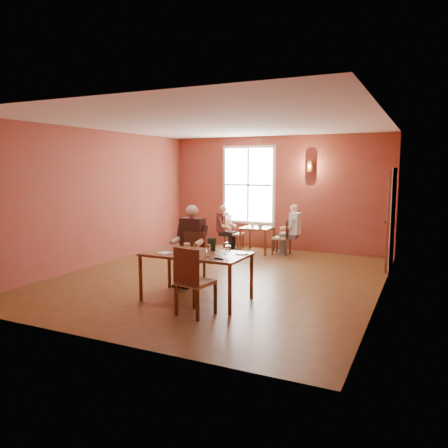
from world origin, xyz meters
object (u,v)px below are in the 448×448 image
at_px(chair_diner_main, 190,260).
at_px(chair_empty, 196,281).
at_px(diner_main, 189,249).
at_px(chair_diner_white, 282,237).
at_px(main_table, 196,276).
at_px(second_table, 257,240).
at_px(chair_diner_maroon, 234,233).
at_px(diner_white, 283,230).
at_px(diner_maroon, 233,229).

xyz_separation_m(chair_diner_main, chair_empty, (0.84, -1.30, 0.02)).
height_order(diner_main, chair_diner_white, diner_main).
bearing_deg(main_table, chair_empty, -62.01).
distance_m(chair_empty, chair_diner_white, 4.90).
relative_size(second_table, chair_diner_maroon, 0.81).
bearing_deg(main_table, diner_white, 88.37).
bearing_deg(diner_main, chair_empty, 123.67).
distance_m(diner_main, second_table, 3.65).
distance_m(diner_main, diner_white, 3.68).
bearing_deg(main_table, second_table, 97.51).
relative_size(diner_main, diner_white, 1.16).
height_order(diner_main, second_table, diner_main).
relative_size(chair_empty, second_table, 1.38).
relative_size(chair_empty, chair_diner_maroon, 1.11).
bearing_deg(second_table, diner_white, 0.00).
bearing_deg(diner_main, diner_maroon, -78.47).
distance_m(second_table, chair_diner_maroon, 0.66).
distance_m(main_table, chair_diner_white, 4.25).
relative_size(chair_diner_white, diner_maroon, 0.76).
distance_m(diner_main, diner_maroon, 3.70).
relative_size(diner_main, second_table, 1.92).
distance_m(second_table, diner_maroon, 0.72).
distance_m(chair_diner_maroon, diner_maroon, 0.12).
relative_size(diner_main, diner_maroon, 1.24).
bearing_deg(chair_diner_maroon, diner_main, 11.07).
height_order(chair_empty, diner_maroon, diner_maroon).
distance_m(second_table, chair_diner_white, 0.66).
bearing_deg(chair_diner_main, second_table, -89.05).
relative_size(chair_diner_maroon, diner_maroon, 0.80).
xyz_separation_m(main_table, chair_diner_white, (0.09, 4.24, 0.05)).
height_order(main_table, diner_maroon, diner_maroon).
bearing_deg(chair_empty, diner_main, 134.96).
bearing_deg(diner_white, main_table, 178.37).
bearing_deg(diner_main, main_table, 128.88).
bearing_deg(chair_diner_white, chair_diner_main, 170.67).
bearing_deg(diner_maroon, main_table, 16.28).
bearing_deg(main_table, chair_diner_maroon, 105.90).
bearing_deg(chair_diner_main, diner_main, 90.00).
bearing_deg(diner_main, diner_white, -99.72).
xyz_separation_m(diner_white, chair_diner_maroon, (-1.33, 0.00, -0.15)).
xyz_separation_m(chair_diner_main, chair_diner_white, (0.59, 3.59, -0.05)).
relative_size(main_table, chair_diner_maroon, 1.82).
bearing_deg(chair_diner_white, diner_white, -90.00).
xyz_separation_m(main_table, diner_main, (-0.50, 0.62, 0.32)).
bearing_deg(chair_diner_main, diner_white, -99.80).
relative_size(chair_diner_main, diner_maroon, 0.86).
height_order(chair_empty, chair_diner_white, chair_empty).
bearing_deg(chair_diner_maroon, chair_empty, 17.61).
relative_size(second_table, chair_diner_white, 0.84).
height_order(diner_main, chair_empty, diner_main).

